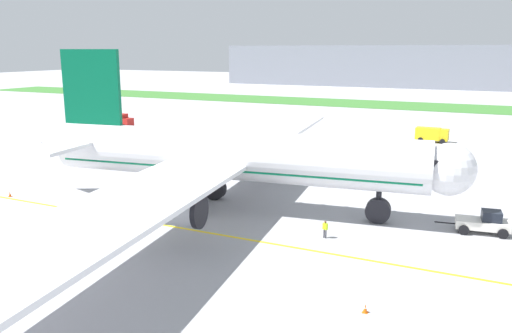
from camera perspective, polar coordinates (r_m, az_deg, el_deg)
ground_plane at (r=53.40m, az=-9.98°, el=-5.22°), size 600.00×600.00×0.00m
apron_taxi_line at (r=51.42m, az=-11.67°, el=-5.99°), size 280.00×0.36×0.01m
grass_median_strip at (r=161.56m, az=14.92°, el=6.49°), size 320.00×24.00×0.10m
airliner_foreground at (r=53.57m, az=-3.23°, el=1.12°), size 47.51×75.38×16.25m
pushback_tug at (r=51.61m, az=23.64°, el=-5.62°), size 6.48×3.08×2.11m
ground_crew_wingwalker_port at (r=49.53m, az=-21.60°, el=-6.16°), size 0.44×0.49×1.63m
ground_crew_marshaller_front at (r=56.77m, az=-5.55°, el=-2.98°), size 0.56×0.25×1.59m
ground_crew_wingwalker_starboard at (r=46.47m, az=7.55°, el=-6.61°), size 0.54×0.34×1.58m
traffic_cone_near_nose at (r=65.10m, az=-25.26°, el=-2.75°), size 0.36×0.36×0.58m
traffic_cone_port_wing at (r=34.74m, az=11.83°, el=-14.92°), size 0.36×0.36×0.58m
service_truck_baggage_loader at (r=85.97m, az=-3.15°, el=2.74°), size 6.15×2.77×2.58m
service_truck_fuel_bowser at (r=98.52m, az=18.66°, el=3.37°), size 5.60×2.68×2.55m
service_truck_catering_van at (r=115.07m, az=-14.76°, el=4.92°), size 6.06×2.64×2.91m
terminal_building at (r=245.84m, az=11.39°, el=10.73°), size 125.47×20.00×18.00m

